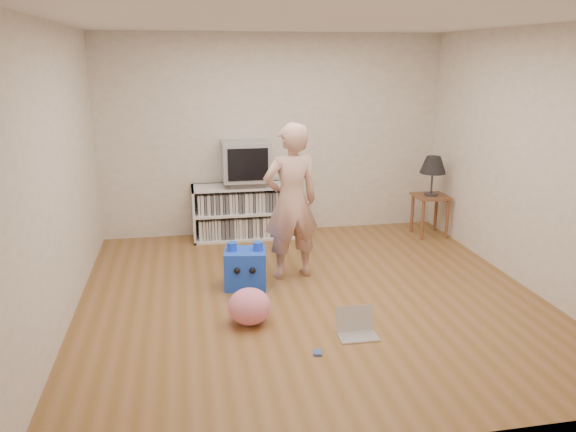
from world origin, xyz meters
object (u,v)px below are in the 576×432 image
(dvd_deck, at_px, (246,183))
(plush_pink, at_px, (249,306))
(crt_tv, at_px, (246,161))
(side_table, at_px, (430,205))
(table_lamp, at_px, (433,166))
(laptop, at_px, (356,327))
(media_unit, at_px, (247,211))
(person, at_px, (291,202))
(plush_blue, at_px, (245,268))

(dvd_deck, bearing_deg, plush_pink, -96.12)
(crt_tv, xyz_separation_m, side_table, (2.39, -0.37, -0.60))
(table_lamp, xyz_separation_m, laptop, (-1.78, -2.48, -0.88))
(crt_tv, relative_size, laptop, 1.78)
(media_unit, relative_size, person, 0.84)
(dvd_deck, bearing_deg, media_unit, 90.00)
(crt_tv, distance_m, table_lamp, 2.42)
(table_lamp, bearing_deg, media_unit, 170.83)
(media_unit, xyz_separation_m, side_table, (2.39, -0.39, 0.07))
(plush_blue, xyz_separation_m, plush_pink, (-0.06, -0.83, -0.04))
(crt_tv, distance_m, person, 1.49)
(crt_tv, bearing_deg, table_lamp, -8.73)
(media_unit, relative_size, crt_tv, 2.33)
(dvd_deck, xyz_separation_m, plush_pink, (-0.27, -2.48, -0.57))
(media_unit, height_order, laptop, media_unit)
(laptop, bearing_deg, plush_blue, 125.70)
(dvd_deck, distance_m, person, 1.48)
(table_lamp, distance_m, plush_pink, 3.48)
(table_lamp, distance_m, plush_blue, 2.99)
(person, distance_m, plush_pink, 1.36)
(media_unit, xyz_separation_m, plush_pink, (-0.27, -2.50, -0.19))
(side_table, bearing_deg, media_unit, 170.83)
(plush_blue, bearing_deg, person, 30.17)
(table_lamp, distance_m, person, 2.34)
(table_lamp, height_order, laptop, table_lamp)
(media_unit, distance_m, side_table, 2.42)
(plush_blue, bearing_deg, plush_pink, -85.44)
(crt_tv, distance_m, side_table, 2.49)
(dvd_deck, height_order, plush_pink, dvd_deck)
(dvd_deck, distance_m, laptop, 2.99)
(table_lamp, height_order, plush_pink, table_lamp)
(dvd_deck, height_order, table_lamp, table_lamp)
(table_lamp, relative_size, plush_blue, 1.06)
(side_table, height_order, person, person)
(crt_tv, height_order, plush_pink, crt_tv)
(side_table, bearing_deg, table_lamp, 0.00)
(side_table, height_order, plush_blue, side_table)
(plush_pink, bearing_deg, plush_blue, 85.90)
(plush_blue, relative_size, plush_pink, 1.27)
(side_table, bearing_deg, plush_blue, -153.71)
(media_unit, distance_m, laptop, 2.95)
(dvd_deck, distance_m, plush_pink, 2.56)
(media_unit, bearing_deg, person, -78.04)
(media_unit, distance_m, dvd_deck, 0.39)
(media_unit, xyz_separation_m, crt_tv, (0.00, -0.02, 0.67))
(side_table, xyz_separation_m, laptop, (-1.78, -2.48, -0.35))
(crt_tv, height_order, table_lamp, crt_tv)
(dvd_deck, relative_size, person, 0.27)
(person, bearing_deg, media_unit, -88.44)
(table_lamp, distance_m, laptop, 3.18)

